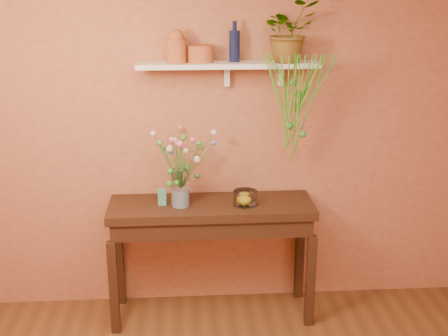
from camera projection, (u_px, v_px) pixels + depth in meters
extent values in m
cube|color=#B1704C|center=(220.00, 138.00, 4.46)|extent=(4.00, 0.04, 2.70)
cube|color=#321B10|center=(211.00, 207.00, 4.34)|extent=(1.51, 0.49, 0.06)
cube|color=#321B10|center=(211.00, 220.00, 4.37)|extent=(1.45, 0.45, 0.13)
cube|color=#321B10|center=(114.00, 288.00, 4.25)|extent=(0.06, 0.06, 0.72)
cube|color=#321B10|center=(310.00, 281.00, 4.35)|extent=(0.06, 0.06, 0.72)
cube|color=#321B10|center=(120.00, 262.00, 4.65)|extent=(0.06, 0.06, 0.72)
cube|color=#321B10|center=(299.00, 256.00, 4.75)|extent=(0.06, 0.06, 0.72)
cube|color=white|center=(228.00, 65.00, 4.17)|extent=(1.30, 0.24, 0.04)
cube|color=white|center=(227.00, 76.00, 4.29)|extent=(0.04, 0.05, 0.15)
cube|color=white|center=(281.00, 75.00, 4.31)|extent=(0.04, 0.05, 0.15)
cylinder|color=#BC612E|center=(176.00, 51.00, 4.09)|extent=(0.15, 0.15, 0.17)
sphere|color=#BC612E|center=(176.00, 37.00, 4.06)|extent=(0.11, 0.11, 0.11)
cylinder|color=#BC612E|center=(200.00, 54.00, 4.16)|extent=(0.20, 0.20, 0.12)
cylinder|color=#0D1537|center=(234.00, 46.00, 4.16)|extent=(0.09, 0.09, 0.22)
cylinder|color=#0D1537|center=(235.00, 26.00, 4.12)|extent=(0.04, 0.04, 0.07)
imported|color=#2E7D25|center=(289.00, 31.00, 4.11)|extent=(0.48, 0.45, 0.43)
cylinder|color=#2E7D25|center=(309.00, 106.00, 4.12)|extent=(0.16, 0.23, 0.74)
cylinder|color=green|center=(297.00, 111.00, 4.13)|extent=(0.05, 0.20, 0.81)
cylinder|color=green|center=(279.00, 79.00, 4.08)|extent=(0.20, 0.07, 0.37)
cylinder|color=#2E7D25|center=(310.00, 105.00, 4.08)|extent=(0.30, 0.25, 0.72)
cylinder|color=green|center=(296.00, 86.00, 4.09)|extent=(0.05, 0.14, 0.46)
cylinder|color=green|center=(298.00, 104.00, 4.09)|extent=(0.02, 0.12, 0.70)
cylinder|color=#2E7D25|center=(285.00, 92.00, 4.09)|extent=(0.11, 0.15, 0.54)
cylinder|color=green|center=(285.00, 96.00, 4.03)|extent=(0.11, 0.23, 0.58)
cylinder|color=green|center=(288.00, 104.00, 4.07)|extent=(0.06, 0.28, 0.70)
cylinder|color=#2E7D25|center=(304.00, 89.00, 4.06)|extent=(0.09, 0.11, 0.49)
cylinder|color=green|center=(285.00, 84.00, 4.10)|extent=(0.24, 0.05, 0.44)
cylinder|color=green|center=(308.00, 81.00, 4.05)|extent=(0.08, 0.15, 0.38)
cylinder|color=#2E7D25|center=(313.00, 91.00, 4.08)|extent=(0.30, 0.11, 0.53)
cylinder|color=green|center=(304.00, 100.00, 4.09)|extent=(0.20, 0.19, 0.65)
cylinder|color=green|center=(309.00, 84.00, 4.06)|extent=(0.20, 0.17, 0.43)
cylinder|color=#2E7D25|center=(309.00, 83.00, 4.07)|extent=(0.13, 0.18, 0.42)
cylinder|color=green|center=(277.00, 97.00, 4.12)|extent=(0.19, 0.08, 0.62)
cylinder|color=green|center=(274.00, 83.00, 4.10)|extent=(0.17, 0.07, 0.42)
cylinder|color=#2E7D25|center=(293.00, 86.00, 4.05)|extent=(0.02, 0.15, 0.45)
cylinder|color=green|center=(291.00, 101.00, 4.07)|extent=(0.06, 0.13, 0.66)
sphere|color=#2E7D25|center=(303.00, 134.00, 4.16)|extent=(0.05, 0.05, 0.05)
sphere|color=#2E7D25|center=(289.00, 126.00, 4.17)|extent=(0.05, 0.05, 0.05)
sphere|color=#2E7D25|center=(299.00, 94.00, 4.12)|extent=(0.05, 0.05, 0.05)
sphere|color=#2E7D25|center=(293.00, 83.00, 4.05)|extent=(0.05, 0.05, 0.05)
cylinder|color=white|center=(180.00, 188.00, 4.25)|extent=(0.13, 0.13, 0.27)
cylinder|color=silver|center=(180.00, 197.00, 4.27)|extent=(0.12, 0.12, 0.13)
cylinder|color=#386B28|center=(180.00, 166.00, 4.14)|extent=(0.01, 0.12, 0.36)
sphere|color=#E5578E|center=(180.00, 144.00, 4.03)|extent=(0.05, 0.05, 0.05)
cylinder|color=#386B28|center=(183.00, 169.00, 4.16)|extent=(0.05, 0.09, 0.30)
sphere|color=silver|center=(185.00, 151.00, 4.08)|extent=(0.04, 0.04, 0.04)
cylinder|color=#386B28|center=(189.00, 166.00, 4.11)|extent=(0.14, 0.19, 0.38)
sphere|color=#2E7D25|center=(199.00, 143.00, 3.97)|extent=(0.04, 0.04, 0.04)
cylinder|color=#386B28|center=(189.00, 173.00, 4.18)|extent=(0.13, 0.09, 0.24)
sphere|color=silver|center=(197.00, 159.00, 4.11)|extent=(0.05, 0.05, 0.05)
cylinder|color=#386B28|center=(197.00, 165.00, 4.18)|extent=(0.25, 0.07, 0.35)
sphere|color=#416CC6|center=(214.00, 143.00, 4.11)|extent=(0.03, 0.03, 0.03)
cylinder|color=#386B28|center=(197.00, 160.00, 4.23)|extent=(0.25, 0.09, 0.39)
sphere|color=silver|center=(214.00, 133.00, 4.22)|extent=(0.04, 0.04, 0.04)
cylinder|color=#386B28|center=(190.00, 167.00, 4.22)|extent=(0.15, 0.04, 0.30)
sphere|color=#5B9838|center=(200.00, 146.00, 4.20)|extent=(0.05, 0.05, 0.05)
cylinder|color=#386B28|center=(187.00, 164.00, 4.22)|extent=(0.10, 0.06, 0.34)
sphere|color=#E5578E|center=(193.00, 140.00, 4.20)|extent=(0.04, 0.04, 0.04)
cylinder|color=#386B28|center=(181.00, 167.00, 4.23)|extent=(0.02, 0.07, 0.29)
sphere|color=#E5578E|center=(182.00, 146.00, 4.22)|extent=(0.05, 0.05, 0.05)
cylinder|color=#386B28|center=(182.00, 162.00, 4.23)|extent=(0.03, 0.09, 0.35)
sphere|color=#5B9838|center=(183.00, 138.00, 4.22)|extent=(0.05, 0.05, 0.05)
cylinder|color=#386B28|center=(180.00, 157.00, 4.29)|extent=(0.01, 0.23, 0.39)
sphere|color=#E5578E|center=(180.00, 128.00, 4.34)|extent=(0.04, 0.04, 0.04)
cylinder|color=#386B28|center=(178.00, 164.00, 4.22)|extent=(0.04, 0.07, 0.34)
sphere|color=silver|center=(175.00, 140.00, 4.20)|extent=(0.03, 0.03, 0.03)
cylinder|color=#386B28|center=(172.00, 168.00, 4.25)|extent=(0.12, 0.11, 0.27)
sphere|color=#2E7D25|center=(164.00, 148.00, 4.25)|extent=(0.03, 0.03, 0.03)
cylinder|color=#386B28|center=(167.00, 161.00, 4.20)|extent=(0.19, 0.04, 0.40)
sphere|color=silver|center=(153.00, 133.00, 4.15)|extent=(0.04, 0.04, 0.04)
cylinder|color=#386B28|center=(175.00, 169.00, 4.20)|extent=(0.07, 0.01, 0.27)
sphere|color=#416CC6|center=(171.00, 151.00, 4.16)|extent=(0.05, 0.05, 0.05)
cylinder|color=#386B28|center=(175.00, 168.00, 4.20)|extent=(0.07, 0.01, 0.29)
sphere|color=silver|center=(170.00, 149.00, 4.15)|extent=(0.05, 0.05, 0.05)
cylinder|color=#386B28|center=(170.00, 166.00, 4.16)|extent=(0.14, 0.06, 0.35)
sphere|color=#5B9838|center=(160.00, 143.00, 4.08)|extent=(0.05, 0.05, 0.05)
cylinder|color=#386B28|center=(176.00, 164.00, 4.14)|extent=(0.06, 0.11, 0.39)
sphere|color=#E5578E|center=(172.00, 140.00, 4.03)|extent=(0.04, 0.04, 0.04)
cylinder|color=#386B28|center=(178.00, 166.00, 4.16)|extent=(0.02, 0.08, 0.35)
sphere|color=#E5578E|center=(176.00, 144.00, 4.07)|extent=(0.03, 0.03, 0.03)
sphere|color=#2E7D25|center=(182.00, 164.00, 4.24)|extent=(0.04, 0.04, 0.04)
sphere|color=#2E7D25|center=(169.00, 184.00, 4.09)|extent=(0.04, 0.04, 0.04)
sphere|color=#2E7D25|center=(170.00, 171.00, 4.09)|extent=(0.04, 0.04, 0.04)
sphere|color=#2E7D25|center=(177.00, 183.00, 4.17)|extent=(0.04, 0.04, 0.04)
sphere|color=#2E7D25|center=(197.00, 176.00, 4.30)|extent=(0.04, 0.04, 0.04)
sphere|color=#2E7D25|center=(187.00, 167.00, 4.20)|extent=(0.04, 0.04, 0.04)
cylinder|color=white|center=(245.00, 198.00, 4.29)|extent=(0.18, 0.18, 0.11)
cylinder|color=white|center=(245.00, 204.00, 4.31)|extent=(0.17, 0.17, 0.01)
sphere|color=yellow|center=(244.00, 199.00, 4.28)|extent=(0.08, 0.08, 0.08)
cube|color=teal|center=(162.00, 197.00, 4.29)|extent=(0.07, 0.05, 0.12)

